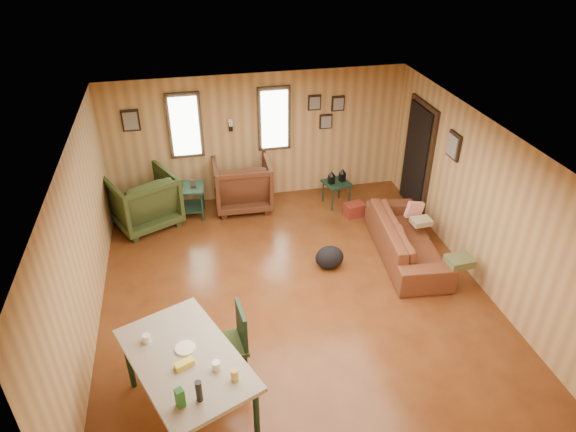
% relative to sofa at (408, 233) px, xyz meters
% --- Properties ---
extents(room, '(5.54, 6.04, 2.44)m').
position_rel_sofa_xyz_m(room, '(-1.80, -0.22, 0.79)').
color(room, brown).
rests_on(room, ground).
extents(sofa, '(0.85, 2.20, 0.84)m').
position_rel_sofa_xyz_m(sofa, '(0.00, 0.00, 0.00)').
color(sofa, brown).
rests_on(sofa, ground).
extents(recliner_brown, '(1.04, 0.98, 1.05)m').
position_rel_sofa_xyz_m(recliner_brown, '(-2.35, 2.15, 0.10)').
color(recliner_brown, '#4C2816').
rests_on(recliner_brown, ground).
extents(recliner_green, '(1.35, 1.32, 1.06)m').
position_rel_sofa_xyz_m(recliner_green, '(-4.12, 1.88, 0.11)').
color(recliner_green, '#31401D').
rests_on(recliner_green, ground).
extents(end_table, '(0.63, 0.58, 0.73)m').
position_rel_sofa_xyz_m(end_table, '(-3.35, 1.99, -0.01)').
color(end_table, '#173423').
rests_on(end_table, ground).
extents(side_table, '(0.54, 0.54, 0.71)m').
position_rel_sofa_xyz_m(side_table, '(-0.62, 1.84, 0.07)').
color(side_table, '#173423').
rests_on(side_table, ground).
extents(cooler, '(0.38, 0.30, 0.25)m').
position_rel_sofa_xyz_m(cooler, '(-0.42, 1.35, -0.30)').
color(cooler, maroon).
rests_on(cooler, ground).
extents(backpack, '(0.53, 0.45, 0.39)m').
position_rel_sofa_xyz_m(backpack, '(-1.30, -0.07, -0.23)').
color(backpack, black).
rests_on(backpack, ground).
extents(sofa_pillows, '(0.45, 1.58, 0.33)m').
position_rel_sofa_xyz_m(sofa_pillows, '(0.35, -0.29, 0.08)').
color(sofa_pillows, '#535A32').
rests_on(sofa_pillows, sofa).
extents(dining_table, '(1.54, 1.90, 1.08)m').
position_rel_sofa_xyz_m(dining_table, '(-3.55, -2.32, 0.35)').
color(dining_table, '#9E9884').
rests_on(dining_table, ground).
extents(dining_chair, '(0.49, 0.49, 1.00)m').
position_rel_sofa_xyz_m(dining_chair, '(-3.01, -1.87, 0.14)').
color(dining_chair, '#31401D').
rests_on(dining_chair, ground).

